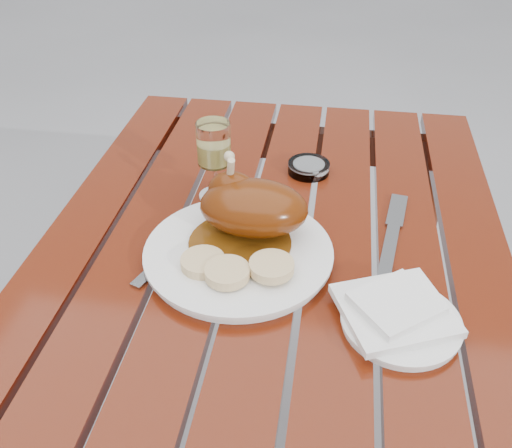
{
  "coord_description": "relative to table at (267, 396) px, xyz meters",
  "views": [
    {
      "loc": [
        0.09,
        -0.73,
        1.36
      ],
      "look_at": [
        -0.03,
        0.04,
        0.78
      ],
      "focal_mm": 40.0,
      "sensor_mm": 36.0,
      "label": 1
    }
  ],
  "objects": [
    {
      "name": "wine_glass",
      "position": [
        -0.13,
        0.16,
        0.45
      ],
      "size": [
        0.07,
        0.07,
        0.15
      ],
      "primitive_type": "cylinder",
      "rotation": [
        0.0,
        0.0,
        -0.1
      ],
      "color": "#C8B95A",
      "rests_on": "table"
    },
    {
      "name": "bread_dumplings",
      "position": [
        -0.05,
        -0.08,
        0.41
      ],
      "size": [
        0.18,
        0.09,
        0.02
      ],
      "color": "#E2C68A",
      "rests_on": "dinner_plate"
    },
    {
      "name": "ashtray",
      "position": [
        0.04,
        0.28,
        0.39
      ],
      "size": [
        0.09,
        0.09,
        0.02
      ],
      "primitive_type": "cylinder",
      "rotation": [
        0.0,
        0.0,
        -0.03
      ],
      "color": "#B2B7BC",
      "rests_on": "table"
    },
    {
      "name": "knife",
      "position": [
        0.2,
        0.06,
        0.38
      ],
      "size": [
        0.06,
        0.23,
        0.01
      ],
      "primitive_type": "cube",
      "rotation": [
        0.0,
        0.0,
        -0.15
      ],
      "color": "gray",
      "rests_on": "table"
    },
    {
      "name": "napkin",
      "position": [
        0.2,
        -0.12,
        0.4
      ],
      "size": [
        0.19,
        0.19,
        0.01
      ],
      "primitive_type": "cube",
      "rotation": [
        0.0,
        0.0,
        0.41
      ],
      "color": "white",
      "rests_on": "side_plate"
    },
    {
      "name": "table",
      "position": [
        0.0,
        0.0,
        0.0
      ],
      "size": [
        0.8,
        1.2,
        0.75
      ],
      "primitive_type": "cube",
      "color": "#61210B",
      "rests_on": "ground"
    },
    {
      "name": "side_plate",
      "position": [
        0.21,
        -0.13,
        0.38
      ],
      "size": [
        0.2,
        0.2,
        0.01
      ],
      "primitive_type": "cylinder",
      "rotation": [
        0.0,
        0.0,
        -0.19
      ],
      "color": "white",
      "rests_on": "table"
    },
    {
      "name": "dinner_plate",
      "position": [
        -0.05,
        -0.02,
        0.39
      ],
      "size": [
        0.36,
        0.36,
        0.02
      ],
      "primitive_type": "cylinder",
      "rotation": [
        0.0,
        0.0,
        -0.16
      ],
      "color": "white",
      "rests_on": "table"
    },
    {
      "name": "fork",
      "position": [
        -0.17,
        -0.04,
        0.38
      ],
      "size": [
        0.07,
        0.15,
        0.01
      ],
      "primitive_type": "cube",
      "rotation": [
        0.0,
        0.0,
        -0.35
      ],
      "color": "gray",
      "rests_on": "table"
    },
    {
      "name": "roast_duck",
      "position": [
        -0.04,
        0.04,
        0.44
      ],
      "size": [
        0.19,
        0.18,
        0.13
      ],
      "color": "#582F0A",
      "rests_on": "dinner_plate"
    }
  ]
}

